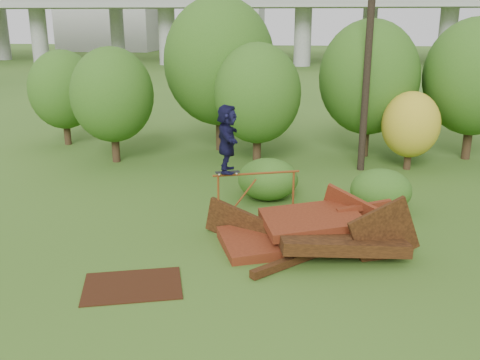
# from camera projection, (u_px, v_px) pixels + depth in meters

# --- Properties ---
(ground) EXTENTS (240.00, 240.00, 0.00)m
(ground) POSITION_uv_depth(u_px,v_px,m) (262.00, 267.00, 13.07)
(ground) COLOR #2D5116
(ground) RESTS_ON ground
(scrap_pile) EXTENTS (5.77, 3.77, 2.01)m
(scrap_pile) POSITION_uv_depth(u_px,v_px,m) (312.00, 234.00, 14.05)
(scrap_pile) COLOR #4E1C0E
(scrap_pile) RESTS_ON ground
(grind_rail) EXTENTS (2.36, 0.85, 1.73)m
(grind_rail) POSITION_uv_depth(u_px,v_px,m) (256.00, 189.00, 15.01)
(grind_rail) COLOR brown
(grind_rail) RESTS_ON ground
(skateboard) EXTENTS (0.69, 0.39, 0.07)m
(skateboard) POSITION_uv_depth(u_px,v_px,m) (227.00, 172.00, 14.69)
(skateboard) COLOR black
(skateboard) RESTS_ON grind_rail
(skater) EXTENTS (0.79, 1.78, 1.86)m
(skater) POSITION_uv_depth(u_px,v_px,m) (227.00, 139.00, 14.42)
(skater) COLOR black
(skater) RESTS_ON skateboard
(flat_plate) EXTENTS (2.55, 2.13, 0.03)m
(flat_plate) POSITION_uv_depth(u_px,v_px,m) (133.00, 286.00, 12.12)
(flat_plate) COLOR black
(flat_plate) RESTS_ON ground
(tree_0) EXTENTS (3.41, 3.41, 4.80)m
(tree_0) POSITION_uv_depth(u_px,v_px,m) (112.00, 95.00, 21.99)
(tree_0) COLOR black
(tree_0) RESTS_ON ground
(tree_1) EXTENTS (4.93, 4.93, 6.86)m
(tree_1) POSITION_uv_depth(u_px,v_px,m) (219.00, 62.00, 23.76)
(tree_1) COLOR black
(tree_1) RESTS_ON ground
(tree_2) EXTENTS (3.54, 3.54, 4.98)m
(tree_2) POSITION_uv_depth(u_px,v_px,m) (257.00, 94.00, 21.62)
(tree_2) COLOR black
(tree_2) RESTS_ON ground
(tree_3) EXTENTS (4.24, 4.24, 5.89)m
(tree_3) POSITION_uv_depth(u_px,v_px,m) (369.00, 78.00, 22.78)
(tree_3) COLOR black
(tree_3) RESTS_ON ground
(tree_4) EXTENTS (2.28, 2.28, 3.15)m
(tree_4) POSITION_uv_depth(u_px,v_px,m) (411.00, 125.00, 21.13)
(tree_4) COLOR black
(tree_4) RESTS_ON ground
(tree_5) EXTENTS (4.25, 4.25, 5.97)m
(tree_5) POSITION_uv_depth(u_px,v_px,m) (475.00, 77.00, 22.26)
(tree_5) COLOR black
(tree_5) RESTS_ON ground
(tree_6) EXTENTS (3.22, 3.22, 4.51)m
(tree_6) POSITION_uv_depth(u_px,v_px,m) (63.00, 90.00, 25.21)
(tree_6) COLOR black
(tree_6) RESTS_ON ground
(shrub_left) EXTENTS (2.01, 1.86, 1.39)m
(shrub_left) POSITION_uv_depth(u_px,v_px,m) (268.00, 179.00, 17.84)
(shrub_left) COLOR #274F15
(shrub_left) RESTS_ON ground
(shrub_right) EXTENTS (1.90, 1.74, 1.35)m
(shrub_right) POSITION_uv_depth(u_px,v_px,m) (381.00, 190.00, 16.76)
(shrub_right) COLOR #274F15
(shrub_right) RESTS_ON ground
(utility_pole) EXTENTS (1.40, 0.28, 10.46)m
(utility_pole) POSITION_uv_depth(u_px,v_px,m) (370.00, 34.00, 20.04)
(utility_pole) COLOR black
(utility_pole) RESTS_ON ground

